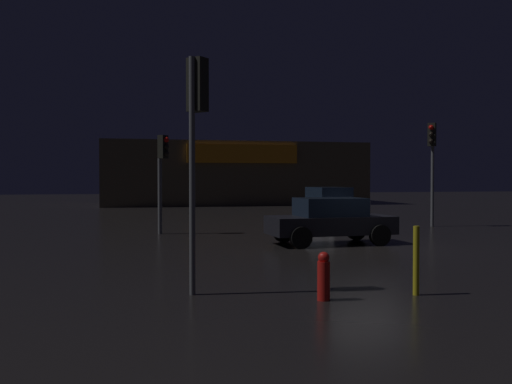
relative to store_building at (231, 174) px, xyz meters
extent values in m
plane|color=black|center=(-1.59, -29.68, -2.44)|extent=(120.00, 120.00, 0.00)
cube|color=brown|center=(0.00, 0.01, 0.00)|extent=(20.51, 9.05, 4.88)
cube|color=orange|center=(0.00, -4.66, 1.45)|extent=(8.30, 0.24, 1.37)
cylinder|color=#595B60|center=(-7.54, -35.29, -0.30)|extent=(0.11, 0.11, 4.28)
cube|color=black|center=(-7.42, -35.18, 1.35)|extent=(0.41, 0.41, 0.97)
sphere|color=black|center=(-7.31, -35.07, 1.64)|extent=(0.20, 0.20, 0.20)
sphere|color=black|center=(-7.31, -35.07, 1.35)|extent=(0.20, 0.20, 0.20)
sphere|color=#19D13F|center=(-7.31, -35.07, 1.06)|extent=(0.20, 0.20, 0.20)
cylinder|color=#595B60|center=(-7.36, -24.01, -0.59)|extent=(0.16, 0.16, 3.70)
cube|color=black|center=(-7.25, -24.12, 0.82)|extent=(0.41, 0.41, 0.86)
sphere|color=red|center=(-7.14, -24.24, 1.08)|extent=(0.20, 0.20, 0.20)
sphere|color=black|center=(-7.14, -24.24, 0.82)|extent=(0.20, 0.20, 0.20)
sphere|color=black|center=(-7.14, -24.24, 0.56)|extent=(0.20, 0.20, 0.20)
cylinder|color=#595B60|center=(4.36, -23.44, -0.21)|extent=(0.14, 0.14, 4.47)
cube|color=black|center=(4.25, -23.55, 1.53)|extent=(0.41, 0.41, 1.00)
sphere|color=red|center=(4.14, -23.67, 1.83)|extent=(0.20, 0.20, 0.20)
sphere|color=black|center=(4.14, -23.67, 1.53)|extent=(0.20, 0.20, 0.20)
sphere|color=black|center=(4.14, -23.67, 1.23)|extent=(0.20, 0.20, 0.20)
cube|color=black|center=(-2.31, -28.55, -1.83)|extent=(4.00, 1.83, 0.57)
cube|color=black|center=(-2.32, -28.55, -1.26)|extent=(2.09, 1.59, 0.58)
cylinder|color=black|center=(-1.04, -27.66, -2.11)|extent=(0.66, 0.24, 0.66)
cylinder|color=black|center=(-0.98, -29.35, -2.11)|extent=(0.66, 0.24, 0.66)
cylinder|color=black|center=(-3.64, -27.76, -2.11)|extent=(0.66, 0.24, 0.66)
cylinder|color=black|center=(-3.57, -29.44, -2.11)|extent=(0.66, 0.24, 0.66)
cube|color=#B7B7BF|center=(1.09, -19.83, -1.76)|extent=(1.99, 4.67, 0.75)
cube|color=black|center=(1.08, -19.51, -1.09)|extent=(1.71, 2.28, 0.60)
cylinder|color=black|center=(2.05, -21.31, -2.14)|extent=(0.25, 0.62, 0.61)
cylinder|color=black|center=(0.27, -21.39, -2.14)|extent=(0.25, 0.62, 0.61)
cylinder|color=black|center=(1.92, -18.28, -2.14)|extent=(0.25, 0.62, 0.61)
cylinder|color=black|center=(0.13, -18.36, -2.14)|extent=(0.25, 0.62, 0.61)
cylinder|color=red|center=(-5.40, -36.27, -2.11)|extent=(0.22, 0.22, 0.67)
sphere|color=red|center=(-5.40, -36.27, -1.70)|extent=(0.20, 0.20, 0.20)
cylinder|color=gold|center=(-3.63, -36.26, -1.82)|extent=(0.11, 0.11, 1.25)
camera|label=1|loc=(-8.78, -45.38, -0.33)|focal=39.54mm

